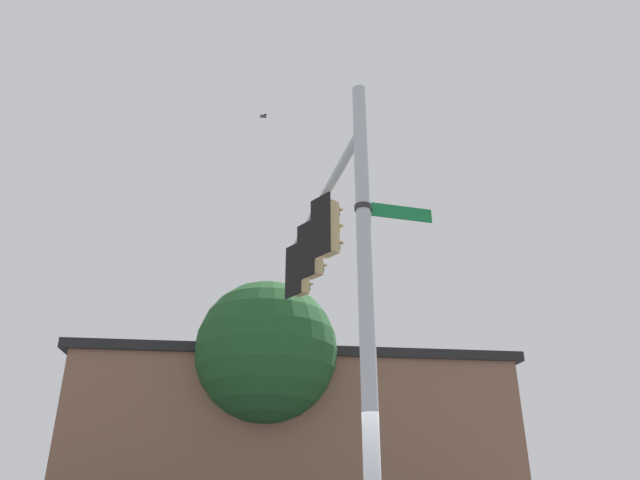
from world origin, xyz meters
The scene contains 9 objects.
signal_pole centered at (0.00, 0.00, 3.88)m, with size 0.23×0.23×7.77m, color #ADB2B7.
mast_arm centered at (-2.35, 1.16, 6.91)m, with size 0.16×0.16×5.24m, color #ADB2B7.
traffic_light_nearest_pole centered at (-1.83, 0.92, 6.13)m, with size 0.54×0.49×1.31m.
traffic_light_mid_inner centered at (-2.88, 1.44, 6.13)m, with size 0.54×0.49×1.31m.
traffic_light_mid_outer centered at (-3.93, 1.95, 6.13)m, with size 0.54×0.49×1.31m.
street_name_sign centered at (0.15, 0.31, 5.52)m, with size 0.64×1.15×0.22m.
bird_flying centered at (-4.66, 1.26, 10.42)m, with size 0.30×0.20×0.10m.
storefront_building centered at (-10.53, 7.04, 2.93)m, with size 12.82×15.07×5.84m.
tree_by_storefront centered at (-8.89, 4.67, 5.64)m, with size 4.34×4.34×7.83m.
Camera 1 is at (5.53, -5.66, 1.41)m, focal length 32.75 mm.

